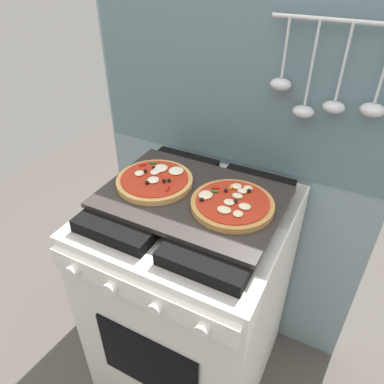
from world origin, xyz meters
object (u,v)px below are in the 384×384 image
object	(u,v)px
pizza_left	(155,180)
baking_tray	(192,197)
stove	(192,296)
pizza_right	(232,203)

from	to	relation	value
pizza_left	baking_tray	bearing A→B (deg)	-1.31
stove	pizza_right	bearing A→B (deg)	1.03
baking_tray	stove	bearing A→B (deg)	-90.00
stove	baking_tray	bearing A→B (deg)	90.00
stove	pizza_right	distance (m)	0.50
pizza_left	stove	bearing A→B (deg)	-2.02
baking_tray	pizza_left	distance (m)	0.13
baking_tray	pizza_left	xyz separation A→B (m)	(-0.13, 0.00, 0.02)
baking_tray	pizza_right	size ratio (longest dim) A/B	2.24
baking_tray	pizza_left	world-z (taller)	pizza_left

